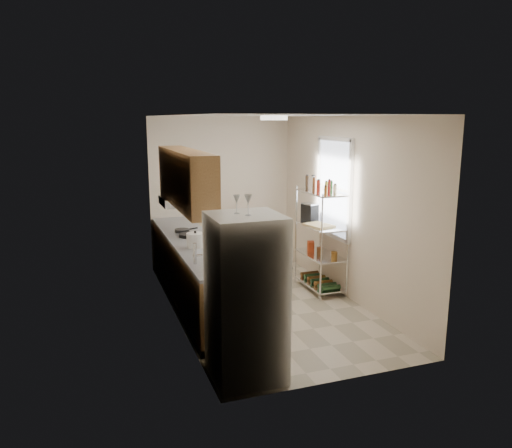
{
  "coord_description": "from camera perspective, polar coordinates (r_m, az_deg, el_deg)",
  "views": [
    {
      "loc": [
        -2.32,
        -6.2,
        2.56
      ],
      "look_at": [
        -0.04,
        0.25,
        1.11
      ],
      "focal_mm": 35.0,
      "sensor_mm": 36.0,
      "label": 1
    }
  ],
  "objects": [
    {
      "name": "window",
      "position": [
        7.52,
        8.92,
        4.1
      ],
      "size": [
        0.06,
        1.0,
        1.46
      ],
      "primitive_type": "cube",
      "color": "white",
      "rests_on": "room"
    },
    {
      "name": "upper_cabinets",
      "position": [
        6.47,
        -8.07,
        5.19
      ],
      "size": [
        0.33,
        2.2,
        0.72
      ],
      "primitive_type": "cube",
      "color": "#B3854C",
      "rests_on": "room"
    },
    {
      "name": "espresso_machine",
      "position": [
        7.71,
        6.15,
        1.37
      ],
      "size": [
        0.22,
        0.27,
        0.28
      ],
      "primitive_type": "cube",
      "rotation": [
        0.0,
        0.0,
        0.28
      ],
      "color": "black",
      "rests_on": "bakers_rack"
    },
    {
      "name": "wine_glass_a",
      "position": [
        4.76,
        -2.22,
        2.25
      ],
      "size": [
        0.06,
        0.06,
        0.18
      ],
      "primitive_type": null,
      "color": "silver",
      "rests_on": "refrigerator"
    },
    {
      "name": "room",
      "position": [
        6.74,
        1.05,
        1.19
      ],
      "size": [
        2.52,
        4.42,
        2.62
      ],
      "color": "beige",
      "rests_on": "ground"
    },
    {
      "name": "storage_bag",
      "position": [
        7.7,
        6.27,
        -2.56
      ],
      "size": [
        0.14,
        0.16,
        0.16
      ],
      "primitive_type": "cube",
      "rotation": [
        0.0,
        0.0,
        -0.35
      ],
      "color": "#A33414",
      "rests_on": "bakers_rack"
    },
    {
      "name": "ceiling_dome",
      "position": [
        6.34,
        2.06,
        12.04
      ],
      "size": [
        0.34,
        0.34,
        0.05
      ],
      "primitive_type": "cylinder",
      "color": "white",
      "rests_on": "room"
    },
    {
      "name": "frying_pan_large",
      "position": [
        7.2,
        -7.73,
        -1.28
      ],
      "size": [
        0.35,
        0.35,
        0.05
      ],
      "primitive_type": "cylinder",
      "rotation": [
        0.0,
        0.0,
        -0.33
      ],
      "color": "black",
      "rests_on": "counter_run"
    },
    {
      "name": "wine_glass_b",
      "position": [
        4.66,
        -0.91,
        2.16
      ],
      "size": [
        0.07,
        0.07,
        0.2
      ],
      "primitive_type": null,
      "color": "silver",
      "rests_on": "refrigerator"
    },
    {
      "name": "cutting_board",
      "position": [
        7.38,
        7.21,
        -0.14
      ],
      "size": [
        0.4,
        0.47,
        0.03
      ],
      "primitive_type": "cube",
      "rotation": [
        0.0,
        0.0,
        0.27
      ],
      "color": "tan",
      "rests_on": "bakers_rack"
    },
    {
      "name": "rice_cooker",
      "position": [
        6.61,
        -6.94,
        -1.84
      ],
      "size": [
        0.23,
        0.23,
        0.19
      ],
      "primitive_type": "cylinder",
      "color": "white",
      "rests_on": "counter_run"
    },
    {
      "name": "refrigerator",
      "position": [
        4.95,
        -1.17,
        -8.44
      ],
      "size": [
        0.69,
        0.69,
        1.67
      ],
      "primitive_type": "cube",
      "color": "white",
      "rests_on": "ground"
    },
    {
      "name": "frying_pan_small",
      "position": [
        7.52,
        -8.44,
        -0.75
      ],
      "size": [
        0.28,
        0.28,
        0.04
      ],
      "primitive_type": "cylinder",
      "rotation": [
        0.0,
        0.0,
        0.37
      ],
      "color": "black",
      "rests_on": "counter_run"
    },
    {
      "name": "counter_run",
      "position": [
        7.11,
        -7.21,
        -5.38
      ],
      "size": [
        0.63,
        3.51,
        0.9
      ],
      "color": "#B3854C",
      "rests_on": "ground"
    },
    {
      "name": "range_hood",
      "position": [
        7.32,
        -8.8,
        2.62
      ],
      "size": [
        0.5,
        0.6,
        0.12
      ],
      "primitive_type": "cube",
      "color": "#B7BABC",
      "rests_on": "room"
    },
    {
      "name": "bakers_rack",
      "position": [
        7.44,
        7.51,
        0.61
      ],
      "size": [
        0.45,
        0.9,
        1.73
      ],
      "color": "silver",
      "rests_on": "ground"
    }
  ]
}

